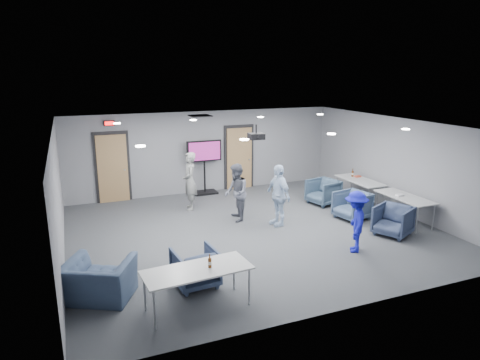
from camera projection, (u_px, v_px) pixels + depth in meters
name	position (u px, v px, depth m)	size (l,w,h in m)	color
floor	(253.00, 231.00, 10.96)	(9.00, 9.00, 0.00)	#313438
ceiling	(254.00, 126.00, 10.29)	(9.00, 9.00, 0.00)	white
wall_back	(205.00, 152.00, 14.22)	(9.00, 0.02, 2.70)	gray
wall_front	(351.00, 236.00, 7.03)	(9.00, 0.02, 2.70)	gray
wall_left	(58.00, 200.00, 8.99)	(0.02, 8.00, 2.70)	gray
wall_right	(397.00, 165.00, 12.26)	(0.02, 8.00, 2.70)	gray
door_left	(113.00, 168.00, 13.16)	(1.06, 0.17, 2.24)	black
door_right	(239.00, 158.00, 14.68)	(1.06, 0.17, 2.24)	black
exit_sign	(109.00, 123.00, 12.79)	(0.32, 0.08, 0.16)	black
hvac_diffuser	(200.00, 116.00, 12.62)	(0.60, 0.60, 0.03)	black
downlights	(254.00, 126.00, 10.29)	(6.18, 3.78, 0.02)	white
person_a	(190.00, 181.00, 12.47)	(0.62, 0.41, 1.70)	gray
person_b	(236.00, 193.00, 11.53)	(0.76, 0.59, 1.57)	#545865
person_c	(278.00, 195.00, 11.20)	(0.96, 0.40, 1.64)	silver
person_d	(355.00, 222.00, 9.57)	(0.91, 0.52, 1.41)	#1A1EAA
chair_right_a	(323.00, 192.00, 13.07)	(0.82, 0.84, 0.76)	#36495D
chair_right_b	(352.00, 205.00, 11.76)	(0.81, 0.84, 0.76)	#3D4F6A
chair_right_c	(393.00, 221.00, 10.59)	(0.81, 0.83, 0.75)	#323D57
chair_front_a	(195.00, 267.00, 8.11)	(0.78, 0.81, 0.73)	#394663
chair_front_b	(99.00, 280.00, 7.61)	(1.13, 0.99, 0.74)	#3C4D69
table_right_a	(360.00, 181.00, 13.10)	(0.72, 1.72, 0.73)	#A8ABAD
table_right_b	(405.00, 198.00, 11.40)	(0.71, 1.69, 0.73)	#A8ABAD
table_front_left	(197.00, 271.00, 7.24)	(1.89, 0.91, 0.73)	#A8ABAD
bottle_front	(210.00, 263.00, 7.27)	(0.06, 0.06, 0.24)	#5B2E0F
bottle_right	(353.00, 174.00, 13.47)	(0.07, 0.07, 0.26)	#5B2E0F
snack_box	(358.00, 176.00, 13.44)	(0.19, 0.13, 0.04)	#B5442D
wrapper	(400.00, 195.00, 11.43)	(0.19, 0.13, 0.04)	silver
tv_stand	(204.00, 164.00, 14.03)	(1.16, 0.55, 1.78)	black
projector	(256.00, 136.00, 10.61)	(0.39, 0.37, 0.36)	black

